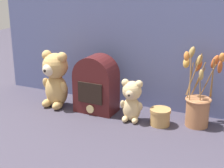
# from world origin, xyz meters

# --- Properties ---
(ground_plane) EXTENTS (4.00, 4.00, 0.00)m
(ground_plane) POSITION_xyz_m (0.00, 0.00, 0.00)
(ground_plane) COLOR #3D3847
(backdrop_wall) EXTENTS (1.29, 0.02, 0.79)m
(backdrop_wall) POSITION_xyz_m (0.00, 0.17, 0.40)
(backdrop_wall) COLOR slate
(backdrop_wall) RESTS_ON ground
(teddy_bear_large) EXTENTS (0.14, 0.13, 0.26)m
(teddy_bear_large) POSITION_xyz_m (-0.27, -0.00, 0.13)
(teddy_bear_large) COLOR tan
(teddy_bear_large) RESTS_ON ground
(teddy_bear_medium) EXTENTS (0.10, 0.09, 0.18)m
(teddy_bear_medium) POSITION_xyz_m (0.10, -0.01, 0.09)
(teddy_bear_medium) COLOR #DBBC84
(teddy_bear_medium) RESTS_ON ground
(flower_vase) EXTENTS (0.16, 0.14, 0.31)m
(flower_vase) POSITION_xyz_m (0.36, 0.06, 0.10)
(flower_vase) COLOR #AD7047
(flower_vase) RESTS_ON ground
(vintage_radio) EXTENTS (0.18, 0.12, 0.25)m
(vintage_radio) POSITION_xyz_m (-0.08, 0.02, 0.12)
(vintage_radio) COLOR #4C1919
(vintage_radio) RESTS_ON ground
(decorative_tin_tall) EXTENTS (0.08, 0.08, 0.07)m
(decorative_tin_tall) POSITION_xyz_m (0.22, -0.00, 0.04)
(decorative_tin_tall) COLOR tan
(decorative_tin_tall) RESTS_ON ground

